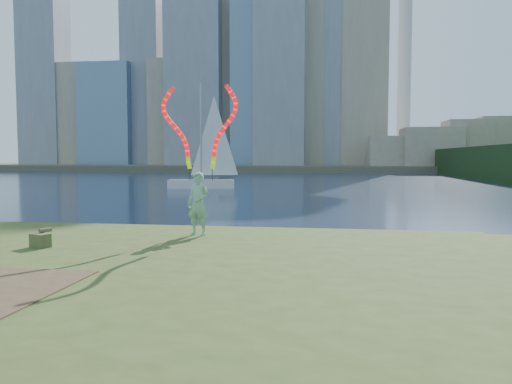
# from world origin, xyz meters

# --- Properties ---
(ground) EXTENTS (320.00, 320.00, 0.00)m
(ground) POSITION_xyz_m (0.00, 0.00, 0.00)
(ground) COLOR #17233B
(ground) RESTS_ON ground
(grassy_knoll) EXTENTS (20.00, 18.00, 0.80)m
(grassy_knoll) POSITION_xyz_m (0.00, -2.30, 0.34)
(grassy_knoll) COLOR #39481A
(grassy_knoll) RESTS_ON ground
(far_shore) EXTENTS (320.00, 40.00, 1.20)m
(far_shore) POSITION_xyz_m (0.00, 95.00, 0.60)
(far_shore) COLOR #4C4738
(far_shore) RESTS_ON ground
(woman_with_ribbons) EXTENTS (1.97, 0.57, 3.94)m
(woman_with_ribbons) POSITION_xyz_m (0.02, 2.36, 2.23)
(woman_with_ribbons) COLOR #1F6F3C
(woman_with_ribbons) RESTS_ON grassy_knoll
(canvas_bag) EXTENTS (0.48, 0.54, 0.39)m
(canvas_bag) POSITION_xyz_m (-2.88, 0.28, 0.96)
(canvas_bag) COLOR #4A512B
(canvas_bag) RESTS_ON grassy_knoll
(sailboat) EXTENTS (6.14, 2.95, 9.22)m
(sailboat) POSITION_xyz_m (-7.85, 32.99, 1.58)
(sailboat) COLOR silver
(sailboat) RESTS_ON ground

